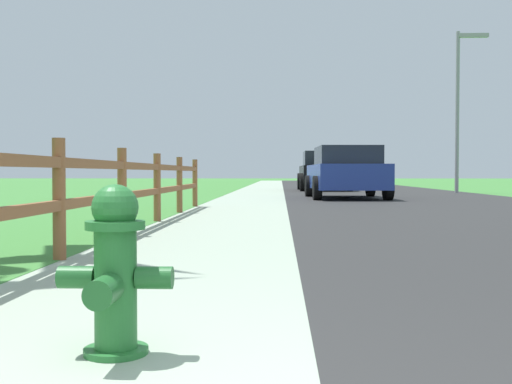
# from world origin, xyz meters

# --- Properties ---
(ground_plane) EXTENTS (120.00, 120.00, 0.00)m
(ground_plane) POSITION_xyz_m (0.00, 25.00, 0.00)
(ground_plane) COLOR #418439
(road_asphalt) EXTENTS (7.00, 66.00, 0.01)m
(road_asphalt) POSITION_xyz_m (3.50, 27.00, 0.00)
(road_asphalt) COLOR #2B2B2B
(road_asphalt) RESTS_ON ground
(curb_concrete) EXTENTS (6.00, 66.00, 0.01)m
(curb_concrete) POSITION_xyz_m (-3.00, 27.00, 0.00)
(curb_concrete) COLOR #9EAF99
(curb_concrete) RESTS_ON ground
(grass_verge) EXTENTS (5.00, 66.00, 0.00)m
(grass_verge) POSITION_xyz_m (-4.50, 27.00, 0.01)
(grass_verge) COLOR #418439
(grass_verge) RESTS_ON ground
(fire_hydrant) EXTENTS (0.47, 0.39, 0.70)m
(fire_hydrant) POSITION_xyz_m (-0.81, 1.47, 0.35)
(fire_hydrant) COLOR #287233
(fire_hydrant) RESTS_ON ground
(rail_fence) EXTENTS (0.11, 12.90, 1.04)m
(rail_fence) POSITION_xyz_m (-2.02, 6.36, 0.60)
(rail_fence) COLOR brown
(rail_fence) RESTS_ON ground
(parked_suv_blue) EXTENTS (2.29, 4.33, 1.51)m
(parked_suv_blue) POSITION_xyz_m (1.79, 17.50, 0.77)
(parked_suv_blue) COLOR navy
(parked_suv_blue) RESTS_ON ground
(parked_car_black) EXTENTS (2.17, 4.32, 1.66)m
(parked_car_black) POSITION_xyz_m (1.71, 25.90, 0.82)
(parked_car_black) COLOR black
(parked_car_black) RESTS_ON ground
(street_lamp) EXTENTS (1.17, 0.20, 5.96)m
(street_lamp) POSITION_xyz_m (6.52, 22.61, 3.57)
(street_lamp) COLOR gray
(street_lamp) RESTS_ON ground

